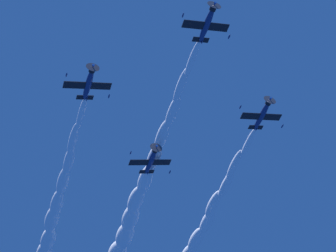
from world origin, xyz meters
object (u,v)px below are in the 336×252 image
at_px(airplane_lead, 207,23).
at_px(airplane_left_wingman, 262,114).
at_px(airplane_right_wingman, 89,83).
at_px(airplane_slot_tail, 151,160).

relative_size(airplane_lead, airplane_left_wingman, 0.99).
bearing_deg(airplane_right_wingman, airplane_lead, -61.10).
height_order(airplane_lead, airplane_right_wingman, airplane_lead).
xyz_separation_m(airplane_left_wingman, airplane_slot_tail, (-11.08, 18.20, -1.60)).
bearing_deg(airplane_right_wingman, airplane_slot_tail, 25.73).
xyz_separation_m(airplane_lead, airplane_left_wingman, (18.13, 8.72, 0.18)).
bearing_deg(airplane_left_wingman, airplane_slot_tail, 121.33).
bearing_deg(airplane_lead, airplane_left_wingman, 25.68).
bearing_deg(airplane_slot_tail, airplane_lead, -104.68).
relative_size(airplane_lead, airplane_right_wingman, 1.00).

